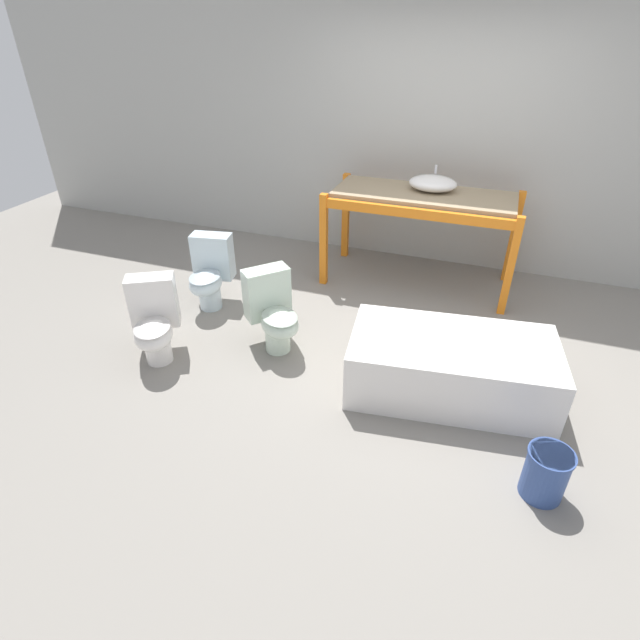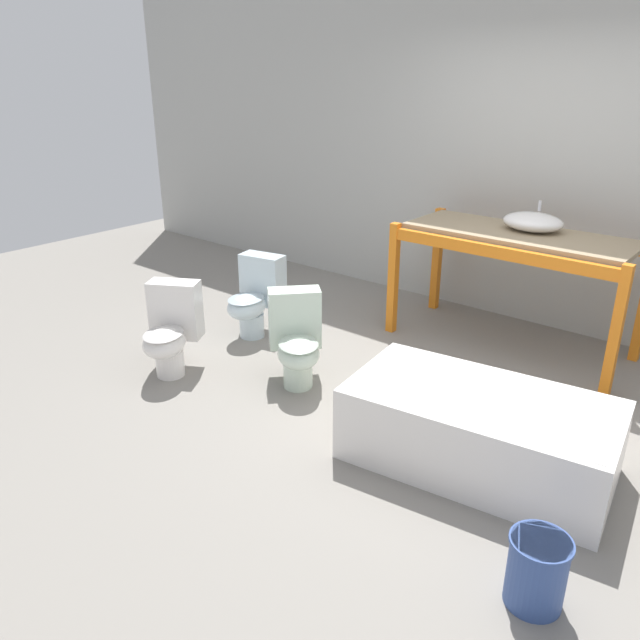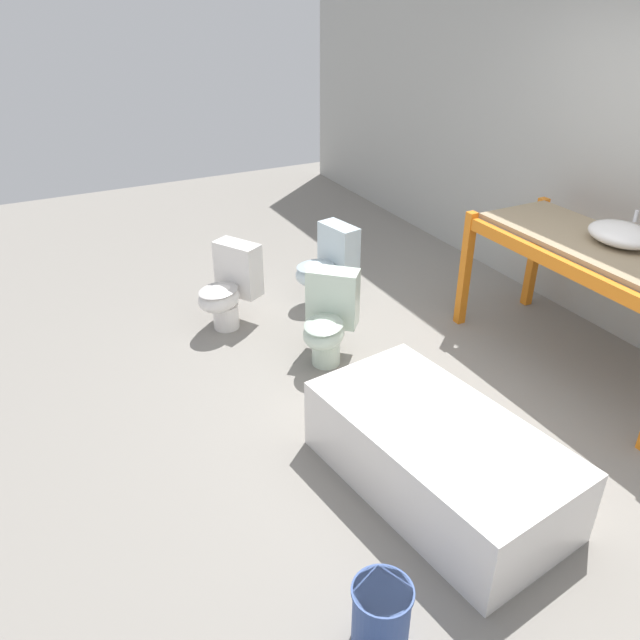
# 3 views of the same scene
# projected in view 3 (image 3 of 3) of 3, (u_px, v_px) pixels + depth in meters

# --- Properties ---
(ground_plane) EXTENTS (12.00, 12.00, 0.00)m
(ground_plane) POSITION_uv_depth(u_px,v_px,m) (451.00, 409.00, 4.17)
(ground_plane) COLOR gray
(shelving_rack) EXTENTS (1.87, 0.81, 0.96)m
(shelving_rack) POSITION_uv_depth(u_px,v_px,m) (597.00, 263.00, 4.27)
(shelving_rack) COLOR orange
(shelving_rack) RESTS_ON ground_plane
(sink_basin) EXTENTS (0.46, 0.36, 0.22)m
(sink_basin) POSITION_uv_depth(u_px,v_px,m) (621.00, 234.00, 4.16)
(sink_basin) COLOR white
(sink_basin) RESTS_ON shelving_rack
(bathtub_main) EXTENTS (1.56, 0.96, 0.45)m
(bathtub_main) POSITION_uv_depth(u_px,v_px,m) (438.00, 452.00, 3.41)
(bathtub_main) COLOR white
(bathtub_main) RESTS_ON ground_plane
(toilet_near) EXTENTS (0.56, 0.63, 0.67)m
(toilet_near) POSITION_uv_depth(u_px,v_px,m) (229.00, 287.00, 5.02)
(toilet_near) COLOR white
(toilet_near) RESTS_ON ground_plane
(toilet_far) EXTENTS (0.62, 0.61, 0.67)m
(toilet_far) POSITION_uv_depth(u_px,v_px,m) (328.00, 319.00, 4.56)
(toilet_far) COLOR silver
(toilet_far) RESTS_ON ground_plane
(toilet_extra) EXTENTS (0.43, 0.58, 0.67)m
(toilet_extra) POSITION_uv_depth(u_px,v_px,m) (327.00, 264.00, 5.41)
(toilet_extra) COLOR silver
(toilet_extra) RESTS_ON ground_plane
(bucket_white) EXTENTS (0.27, 0.27, 0.33)m
(bucket_white) POSITION_uv_depth(u_px,v_px,m) (381.00, 615.00, 2.64)
(bucket_white) COLOR #334C8C
(bucket_white) RESTS_ON ground_plane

